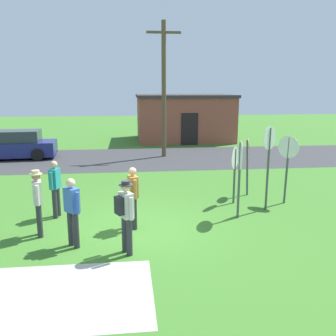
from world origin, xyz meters
name	(u,v)px	position (x,y,z in m)	size (l,w,h in m)	color
ground_plane	(136,228)	(0.00, 0.00, 0.00)	(80.00, 80.00, 0.00)	#3D7528
street_asphalt	(132,159)	(0.00, 9.95, 0.00)	(60.00, 6.40, 0.01)	#38383A
concrete_path	(66,295)	(-1.37, -3.12, 0.00)	(3.20, 2.40, 0.01)	#ADAAA3
building_background	(184,117)	(3.86, 16.77, 1.63)	(6.74, 5.31, 3.24)	brown
utility_pole	(164,87)	(1.79, 10.41, 3.74)	(1.80, 0.24, 7.12)	brown
parked_car_on_street	(15,146)	(-6.21, 10.69, 0.69)	(4.40, 2.22, 1.51)	navy
stop_sign_nearest	(269,154)	(4.08, 1.14, 1.78)	(0.57, 0.47, 2.62)	#474C4C
stop_sign_rear_left	(235,165)	(3.25, 1.89, 1.28)	(0.41, 0.61, 1.89)	#474C4C
stop_sign_tallest	(248,157)	(3.97, 2.74, 1.37)	(0.22, 0.68, 2.02)	#474C4C
stop_sign_leaning_right	(288,158)	(4.96, 1.73, 1.52)	(0.48, 0.60, 2.24)	#474C4C
stop_sign_leaning_left	(240,165)	(2.99, 0.51, 1.58)	(0.13, 0.83, 2.30)	#474C4C
person_on_left	(38,199)	(-2.48, -0.22, 0.98)	(0.32, 0.56, 1.74)	#2D2D33
person_near_signs	(72,209)	(-1.52, -0.98, 0.95)	(0.42, 0.44, 1.69)	#2D2D33
person_in_dark_shirt	(133,194)	(-0.07, 0.05, 0.95)	(0.29, 0.56, 1.69)	#2D2D33
person_in_blue	(126,212)	(-0.26, -1.51, 1.01)	(0.45, 0.51, 1.74)	#2D2D33
person_in_teal	(55,186)	(-2.31, 1.17, 0.95)	(0.29, 0.56, 1.69)	#2D2D33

